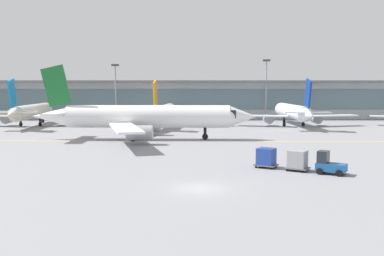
% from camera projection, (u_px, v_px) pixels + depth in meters
% --- Properties ---
extents(ground_plane, '(400.00, 400.00, 0.00)m').
position_uv_depth(ground_plane, '(199.00, 188.00, 33.96)').
color(ground_plane, gray).
extents(taxiway_centreline_stripe, '(109.97, 3.24, 0.01)m').
position_uv_depth(taxiway_centreline_stripe, '(147.00, 141.00, 63.94)').
color(taxiway_centreline_stripe, yellow).
rests_on(taxiway_centreline_stripe, ground_plane).
extents(terminal_concourse, '(170.59, 11.00, 9.60)m').
position_uv_depth(terminal_concourse, '(192.00, 99.00, 111.66)').
color(terminal_concourse, '#B2B7BC').
rests_on(terminal_concourse, ground_plane).
extents(gate_airplane_1, '(26.73, 28.78, 9.53)m').
position_uv_depth(gate_airplane_1, '(32.00, 112.00, 89.85)').
color(gate_airplane_1, silver).
rests_on(gate_airplane_1, ground_plane).
extents(gate_airplane_2, '(25.94, 27.99, 9.27)m').
position_uv_depth(gate_airplane_2, '(164.00, 112.00, 89.66)').
color(gate_airplane_2, silver).
rests_on(gate_airplane_2, ground_plane).
extents(gate_airplane_3, '(26.77, 28.69, 9.53)m').
position_uv_depth(gate_airplane_3, '(292.00, 112.00, 89.49)').
color(gate_airplane_3, white).
rests_on(gate_airplane_3, ground_plane).
extents(taxiing_regional_jet, '(34.17, 31.82, 11.33)m').
position_uv_depth(taxiing_regional_jet, '(145.00, 117.00, 65.62)').
color(taxiing_regional_jet, white).
rests_on(taxiing_regional_jet, ground_plane).
extents(baggage_tug, '(2.95, 2.58, 2.10)m').
position_uv_depth(baggage_tug, '(329.00, 164.00, 39.54)').
color(baggage_tug, '#194C8C').
rests_on(baggage_tug, ground_plane).
extents(cargo_dolly_lead, '(2.63, 2.46, 1.94)m').
position_uv_depth(cargo_dolly_lead, '(298.00, 160.00, 41.01)').
color(cargo_dolly_lead, '#595B60').
rests_on(cargo_dolly_lead, ground_plane).
extents(cargo_dolly_trailing, '(2.63, 2.46, 1.94)m').
position_uv_depth(cargo_dolly_trailing, '(266.00, 157.00, 42.62)').
color(cargo_dolly_trailing, '#595B60').
rests_on(cargo_dolly_trailing, ground_plane).
extents(apron_light_mast_1, '(1.80, 0.36, 13.47)m').
position_uv_depth(apron_light_mast_1, '(116.00, 89.00, 104.13)').
color(apron_light_mast_1, gray).
rests_on(apron_light_mast_1, ground_plane).
extents(apron_light_mast_2, '(1.80, 0.36, 14.64)m').
position_uv_depth(apron_light_mast_2, '(266.00, 87.00, 104.98)').
color(apron_light_mast_2, gray).
rests_on(apron_light_mast_2, ground_plane).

